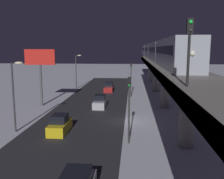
% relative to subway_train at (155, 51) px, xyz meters
% --- Properties ---
extents(ground_plane, '(240.00, 240.00, 0.00)m').
position_rel_subway_train_xyz_m(ground_plane, '(5.93, 28.30, -8.49)').
color(ground_plane, silver).
extents(avenue_asphalt, '(11.00, 93.06, 0.01)m').
position_rel_subway_train_xyz_m(avenue_asphalt, '(11.38, 28.30, -8.49)').
color(avenue_asphalt, '#28282D').
rests_on(avenue_asphalt, ground_plane).
extents(elevated_railway, '(5.00, 93.06, 6.71)m').
position_rel_subway_train_xyz_m(elevated_railway, '(0.09, 28.30, -2.69)').
color(elevated_railway, gray).
rests_on(elevated_railway, ground_plane).
extents(subway_train, '(2.94, 74.07, 3.40)m').
position_rel_subway_train_xyz_m(subway_train, '(0.00, 0.00, 0.00)').
color(subway_train, '#999EA8').
rests_on(subway_train, elevated_railway).
extents(rail_signal, '(0.36, 0.41, 4.00)m').
position_rel_subway_train_xyz_m(rail_signal, '(1.70, 43.42, 0.95)').
color(rail_signal, black).
rests_on(rail_signal, elevated_railway).
extents(sedan_red, '(1.91, 4.70, 1.97)m').
position_rel_subway_train_xyz_m(sedan_red, '(9.98, 6.16, -7.71)').
color(sedan_red, '#A51E1E').
rests_on(sedan_red, ground_plane).
extents(sedan_silver, '(1.80, 4.07, 1.97)m').
position_rel_subway_train_xyz_m(sedan_silver, '(9.98, 21.09, -7.70)').
color(sedan_silver, '#B2B2B7').
rests_on(sedan_silver, ground_plane).
extents(sedan_yellow, '(1.80, 4.05, 1.97)m').
position_rel_subway_train_xyz_m(sedan_yellow, '(12.78, 33.07, -7.70)').
color(sedan_yellow, gold).
rests_on(sedan_yellow, ground_plane).
extents(traffic_light_near, '(0.32, 0.44, 6.40)m').
position_rel_subway_train_xyz_m(traffic_light_near, '(5.28, 35.73, -4.30)').
color(traffic_light_near, '#2D2D2D').
rests_on(traffic_light_near, ground_plane).
extents(traffic_light_mid, '(0.32, 0.44, 6.40)m').
position_rel_subway_train_xyz_m(traffic_light_mid, '(5.28, 12.27, -4.30)').
color(traffic_light_mid, '#2D2D2D').
rests_on(traffic_light_mid, ground_plane).
extents(commercial_billboard, '(4.80, 0.36, 8.90)m').
position_rel_subway_train_xyz_m(commercial_billboard, '(19.38, 20.55, -1.67)').
color(commercial_billboard, '#4C4C51').
rests_on(commercial_billboard, ground_plane).
extents(street_lamp_near, '(1.35, 0.44, 7.65)m').
position_rel_subway_train_xyz_m(street_lamp_near, '(17.45, 33.30, -3.68)').
color(street_lamp_near, '#38383D').
rests_on(street_lamp_near, ground_plane).
extents(street_lamp_far, '(1.35, 0.44, 7.65)m').
position_rel_subway_train_xyz_m(street_lamp_far, '(17.45, 3.30, -3.68)').
color(street_lamp_far, '#38383D').
rests_on(street_lamp_far, ground_plane).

